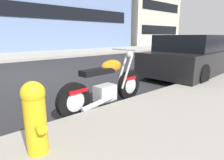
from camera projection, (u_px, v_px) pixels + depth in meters
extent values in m
plane|color=#28282B|center=(29.00, 76.00, 6.53)|extent=(260.00, 260.00, 0.00)
cube|color=#ADA89E|center=(131.00, 49.00, 19.02)|extent=(120.00, 5.00, 0.14)
cube|color=silver|center=(84.00, 102.00, 3.95)|extent=(0.12, 2.20, 0.01)
cylinder|color=black|center=(129.00, 85.00, 4.11)|extent=(0.62, 0.16, 0.62)
cylinder|color=silver|center=(129.00, 85.00, 4.11)|extent=(0.35, 0.15, 0.34)
cylinder|color=black|center=(74.00, 101.00, 3.12)|extent=(0.62, 0.16, 0.62)
cylinder|color=silver|center=(74.00, 101.00, 3.12)|extent=(0.35, 0.15, 0.34)
cube|color=silver|center=(105.00, 93.00, 3.62)|extent=(0.42, 0.29, 0.30)
cube|color=black|center=(97.00, 72.00, 3.40)|extent=(0.70, 0.28, 0.10)
ellipsoid|color=orange|center=(112.00, 66.00, 3.63)|extent=(0.50, 0.28, 0.24)
cube|color=#B20C14|center=(76.00, 90.00, 3.12)|extent=(0.37, 0.21, 0.06)
cube|color=#B20C14|center=(128.00, 78.00, 4.06)|extent=(0.33, 0.19, 0.06)
cylinder|color=silver|center=(122.00, 71.00, 3.98)|extent=(0.34, 0.07, 0.65)
cylinder|color=silver|center=(127.00, 72.00, 3.89)|extent=(0.34, 0.07, 0.65)
cylinder|color=silver|center=(124.00, 49.00, 3.81)|extent=(0.09, 0.62, 0.04)
sphere|color=silver|center=(130.00, 55.00, 3.97)|extent=(0.15, 0.15, 0.15)
cylinder|color=silver|center=(98.00, 103.00, 3.34)|extent=(0.71, 0.15, 0.16)
cube|color=black|center=(194.00, 60.00, 6.64)|extent=(4.45, 2.09, 0.71)
cube|color=black|center=(193.00, 43.00, 6.34)|extent=(2.46, 1.82, 0.51)
cylinder|color=black|center=(188.00, 60.00, 8.24)|extent=(0.63, 0.26, 0.62)
cylinder|color=black|center=(150.00, 68.00, 6.28)|extent=(0.63, 0.26, 0.62)
cylinder|color=black|center=(202.00, 75.00, 5.13)|extent=(0.63, 0.26, 0.62)
cylinder|color=black|center=(222.00, 55.00, 10.33)|extent=(0.62, 0.23, 0.62)
cube|color=#236638|center=(190.00, 44.00, 19.93)|extent=(4.75, 2.11, 0.72)
cube|color=black|center=(190.00, 38.00, 19.75)|extent=(2.54, 1.80, 0.56)
cylinder|color=black|center=(191.00, 47.00, 18.38)|extent=(0.64, 0.27, 0.62)
cylinder|color=black|center=(176.00, 46.00, 19.47)|extent=(0.64, 0.27, 0.62)
cylinder|color=black|center=(203.00, 46.00, 20.50)|extent=(0.64, 0.27, 0.62)
cylinder|color=black|center=(188.00, 45.00, 21.58)|extent=(0.64, 0.27, 0.62)
cylinder|color=gold|center=(36.00, 126.00, 1.97)|extent=(0.22, 0.22, 0.60)
sphere|color=gold|center=(33.00, 93.00, 1.89)|extent=(0.24, 0.24, 0.24)
cylinder|color=gold|center=(31.00, 119.00, 2.07)|extent=(0.10, 0.08, 0.10)
cylinder|color=gold|center=(41.00, 128.00, 1.86)|extent=(0.10, 0.08, 0.10)
cube|color=black|center=(74.00, 14.00, 16.79)|extent=(12.38, 0.06, 1.10)
cube|color=beige|center=(134.00, 12.00, 28.41)|extent=(9.11, 9.78, 9.54)
cube|color=black|center=(161.00, 30.00, 25.40)|extent=(7.66, 0.06, 1.10)
cube|color=black|center=(162.00, 7.00, 24.72)|extent=(7.66, 0.06, 1.10)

